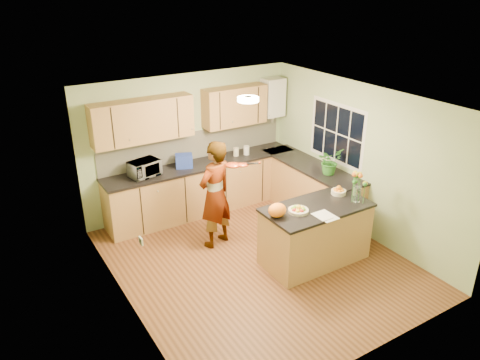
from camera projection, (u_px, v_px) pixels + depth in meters
floor at (257, 261)px, 7.16m from camera, size 4.50×4.50×0.00m
ceiling at (260, 101)px, 6.16m from camera, size 4.00×4.50×0.02m
wall_back at (189, 143)px, 8.41m from camera, size 4.00×0.02×2.50m
wall_front at (378, 263)px, 4.91m from camera, size 4.00×0.02×2.50m
wall_left at (122, 223)px, 5.70m from camera, size 0.02×4.50×2.50m
wall_right at (361, 160)px, 7.62m from camera, size 0.02×4.50×2.50m
back_counter at (203, 187)px, 8.54m from camera, size 3.64×0.62×0.94m
right_counter at (310, 189)px, 8.45m from camera, size 0.62×2.24×0.94m
splashback at (195, 145)px, 8.47m from camera, size 3.60×0.02×0.52m
upper_cabinets at (183, 114)px, 7.96m from camera, size 3.20×0.34×0.70m
boiler at (273, 97)px, 8.84m from camera, size 0.40×0.30×0.86m
window_right at (337, 133)px, 7.96m from camera, size 0.01×1.30×1.05m
light_switch at (141, 241)px, 5.22m from camera, size 0.02×0.09×0.09m
ceiling_lamp at (248, 99)px, 6.41m from camera, size 0.30×0.30×0.07m
peninsula_island at (315, 234)px, 7.02m from camera, size 1.61×0.83×0.92m
fruit_dish at (298, 209)px, 6.65m from camera, size 0.29×0.29×0.10m
orange_bowl at (339, 191)px, 7.19m from camera, size 0.23×0.23×0.13m
flower_vase at (358, 180)px, 6.84m from camera, size 0.28×0.28×0.52m
orange_bag at (277, 210)px, 6.50m from camera, size 0.30×0.26×0.20m
papers at (326, 216)px, 6.55m from camera, size 0.24×0.33×0.01m
violinist at (215, 195)px, 7.30m from camera, size 0.74×0.60×1.76m
violin at (233, 165)px, 7.01m from camera, size 0.58×0.50×0.14m
microwave at (144, 168)px, 7.76m from camera, size 0.56×0.44×0.27m
blue_box at (184, 161)px, 8.13m from camera, size 0.35×0.31×0.23m
kettle at (222, 152)px, 8.50m from camera, size 0.16×0.16×0.30m
jar_cream at (236, 152)px, 8.66m from camera, size 0.13×0.13×0.15m
jar_white at (246, 150)px, 8.72m from camera, size 0.13×0.13×0.17m
potted_plant at (330, 161)px, 7.82m from camera, size 0.44×0.40×0.45m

